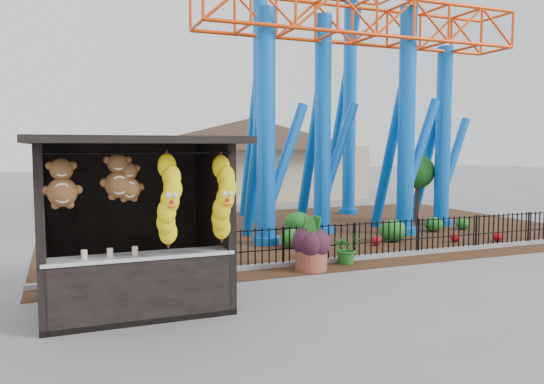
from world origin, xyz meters
name	(u,v)px	position (x,y,z in m)	size (l,w,h in m)	color
ground	(306,304)	(0.00, 0.00, 0.00)	(120.00, 120.00, 0.00)	slate
mulch_bed	(312,230)	(4.00, 8.00, 0.01)	(18.00, 12.00, 0.02)	#331E11
curb	(393,255)	(4.00, 3.00, 0.06)	(18.00, 0.18, 0.12)	gray
prize_booth	(135,226)	(-2.99, 0.90, 1.53)	(3.50, 3.40, 3.12)	black
picket_fence	(421,237)	(4.90, 3.00, 0.50)	(12.20, 0.06, 1.00)	black
roller_coaster	(338,49)	(5.12, 8.23, 6.44)	(11.00, 6.37, 10.82)	blue
terracotta_planter	(311,259)	(1.27, 2.41, 0.29)	(0.76, 0.76, 0.58)	#964836
planter_foliage	(311,233)	(1.27, 2.41, 0.90)	(0.70, 0.70, 0.64)	#311321
potted_plant	(347,248)	(2.40, 2.70, 0.41)	(0.74, 0.64, 0.83)	#225C1B
landscaping	(353,228)	(4.52, 6.00, 0.33)	(7.74, 4.35, 0.74)	#1B5D1B
pavilion	(252,145)	(6.00, 20.00, 3.07)	(15.00, 15.00, 4.80)	#BFAD8C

